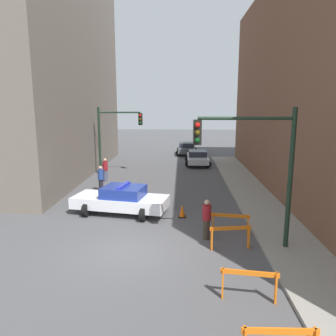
{
  "coord_description": "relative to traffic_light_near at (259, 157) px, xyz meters",
  "views": [
    {
      "loc": [
        1.94,
        -11.34,
        5.41
      ],
      "look_at": [
        1.17,
        7.14,
        1.8
      ],
      "focal_mm": 35.0,
      "sensor_mm": 36.0,
      "label": 1
    }
  ],
  "objects": [
    {
      "name": "barrier_mid",
      "position": [
        -0.88,
        -3.38,
        -2.91
      ],
      "size": [
        1.59,
        0.37,
        0.9
      ],
      "rotation": [
        0.0,
        0.0,
        -0.14
      ],
      "color": "orange",
      "rests_on": "ground_plane"
    },
    {
      "name": "traffic_light_far",
      "position": [
        -8.03,
        13.18,
        -0.13
      ],
      "size": [
        3.44,
        0.35,
        5.2
      ],
      "color": "black",
      "rests_on": "ground_plane"
    },
    {
      "name": "barrier_corner",
      "position": [
        -0.71,
        1.37,
        -2.91
      ],
      "size": [
        1.59,
        0.37,
        0.9
      ],
      "rotation": [
        0.0,
        0.0,
        -0.14
      ],
      "color": "orange",
      "rests_on": "ground_plane"
    },
    {
      "name": "barrier_back",
      "position": [
        -0.92,
        -0.04,
        -2.91
      ],
      "size": [
        1.59,
        0.39,
        0.9
      ],
      "rotation": [
        0.0,
        0.0,
        0.15
      ],
      "color": "orange",
      "rests_on": "ground_plane"
    },
    {
      "name": "traffic_cone",
      "position": [
        -2.73,
        3.45,
        -3.21
      ],
      "size": [
        0.36,
        0.36,
        0.66
      ],
      "color": "black",
      "rests_on": "ground_plane"
    },
    {
      "name": "pedestrian_crossing",
      "position": [
        -7.8,
        7.87,
        -2.67
      ],
      "size": [
        0.44,
        0.44,
        1.66
      ],
      "rotation": [
        0.0,
        0.0,
        0.25
      ],
      "color": "black",
      "rests_on": "ground_plane"
    },
    {
      "name": "parked_car_near",
      "position": [
        -1.34,
        17.53,
        -2.86
      ],
      "size": [
        2.28,
        4.3,
        1.31
      ],
      "rotation": [
        0.0,
        0.0,
        -0.0
      ],
      "color": "silver",
      "rests_on": "ground_plane"
    },
    {
      "name": "ground_plane",
      "position": [
        -4.73,
        -0.43,
        -3.53
      ],
      "size": [
        120.0,
        120.0,
        0.0
      ],
      "primitive_type": "plane",
      "color": "#4C4C4F"
    },
    {
      "name": "traffic_light_near",
      "position": [
        0.0,
        0.0,
        0.0
      ],
      "size": [
        3.64,
        0.35,
        5.2
      ],
      "color": "black",
      "rests_on": "sidewalk_right"
    },
    {
      "name": "police_car",
      "position": [
        -5.79,
        3.89,
        -2.81
      ],
      "size": [
        4.97,
        2.92,
        1.52
      ],
      "rotation": [
        0.0,
        0.0,
        1.38
      ],
      "color": "white",
      "rests_on": "ground_plane"
    },
    {
      "name": "pedestrian_sidewalk",
      "position": [
        -1.75,
        0.87,
        -2.67
      ],
      "size": [
        0.5,
        0.5,
        1.66
      ],
      "rotation": [
        0.0,
        0.0,
        0.94
      ],
      "color": "#382D23",
      "rests_on": "ground_plane"
    },
    {
      "name": "parked_car_mid",
      "position": [
        -2.21,
        23.91,
        -2.86
      ],
      "size": [
        2.35,
        4.35,
        1.31
      ],
      "rotation": [
        0.0,
        0.0,
        -0.03
      ],
      "color": "#474C51",
      "rests_on": "ground_plane"
    },
    {
      "name": "pedestrian_corner",
      "position": [
        -8.18,
        10.77,
        -2.67
      ],
      "size": [
        0.51,
        0.51,
        1.66
      ],
      "rotation": [
        0.0,
        0.0,
        0.67
      ],
      "color": "#474C66",
      "rests_on": "ground_plane"
    },
    {
      "name": "sidewalk_right",
      "position": [
        1.47,
        -0.43,
        -3.47
      ],
      "size": [
        2.4,
        44.0,
        0.12
      ],
      "color": "gray",
      "rests_on": "ground_plane"
    }
  ]
}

